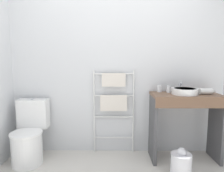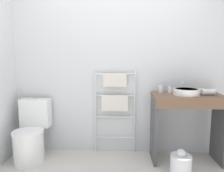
{
  "view_description": "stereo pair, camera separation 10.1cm",
  "coord_description": "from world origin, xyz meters",
  "px_view_note": "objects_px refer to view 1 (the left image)",
  "views": [
    {
      "loc": [
        0.0,
        -1.44,
        1.31
      ],
      "look_at": [
        -0.02,
        0.92,
        1.01
      ],
      "focal_mm": 32.0,
      "sensor_mm": 36.0,
      "label": 1
    },
    {
      "loc": [
        0.1,
        -1.43,
        1.31
      ],
      "look_at": [
        -0.02,
        0.92,
        1.01
      ],
      "focal_mm": 32.0,
      "sensor_mm": 36.0,
      "label": 2
    }
  ],
  "objects_px": {
    "sink_basin": "(185,91)",
    "cup_near_edge": "(169,89)",
    "towel_radiator": "(114,98)",
    "cup_near_wall": "(160,89)",
    "trash_bin": "(181,166)",
    "hair_dryer": "(206,91)",
    "toilet": "(29,137)"
  },
  "relations": [
    {
      "from": "cup_near_wall",
      "to": "sink_basin",
      "type": "bearing_deg",
      "value": -33.5
    },
    {
      "from": "toilet",
      "to": "cup_near_edge",
      "type": "height_order",
      "value": "cup_near_edge"
    },
    {
      "from": "towel_radiator",
      "to": "trash_bin",
      "type": "bearing_deg",
      "value": -41.9
    },
    {
      "from": "cup_near_edge",
      "to": "hair_dryer",
      "type": "xyz_separation_m",
      "value": [
        0.44,
        -0.13,
        -0.01
      ]
    },
    {
      "from": "toilet",
      "to": "cup_near_edge",
      "type": "bearing_deg",
      "value": 5.54
    },
    {
      "from": "hair_dryer",
      "to": "cup_near_edge",
      "type": "bearing_deg",
      "value": 163.73
    },
    {
      "from": "towel_radiator",
      "to": "cup_near_edge",
      "type": "height_order",
      "value": "towel_radiator"
    },
    {
      "from": "toilet",
      "to": "cup_near_wall",
      "type": "height_order",
      "value": "cup_near_wall"
    },
    {
      "from": "cup_near_wall",
      "to": "toilet",
      "type": "bearing_deg",
      "value": -172.75
    },
    {
      "from": "towel_radiator",
      "to": "trash_bin",
      "type": "distance_m",
      "value": 1.18
    },
    {
      "from": "sink_basin",
      "to": "hair_dryer",
      "type": "xyz_separation_m",
      "value": [
        0.28,
        0.01,
        -0.0
      ]
    },
    {
      "from": "cup_near_edge",
      "to": "towel_radiator",
      "type": "bearing_deg",
      "value": 173.95
    },
    {
      "from": "trash_bin",
      "to": "towel_radiator",
      "type": "bearing_deg",
      "value": 138.1
    },
    {
      "from": "toilet",
      "to": "towel_radiator",
      "type": "height_order",
      "value": "towel_radiator"
    },
    {
      "from": "sink_basin",
      "to": "cup_near_wall",
      "type": "relative_size",
      "value": 3.35
    },
    {
      "from": "sink_basin",
      "to": "trash_bin",
      "type": "height_order",
      "value": "sink_basin"
    },
    {
      "from": "cup_near_edge",
      "to": "cup_near_wall",
      "type": "bearing_deg",
      "value": 159.9
    },
    {
      "from": "trash_bin",
      "to": "cup_near_wall",
      "type": "bearing_deg",
      "value": 100.34
    },
    {
      "from": "cup_near_wall",
      "to": "trash_bin",
      "type": "distance_m",
      "value": 1.0
    },
    {
      "from": "toilet",
      "to": "sink_basin",
      "type": "bearing_deg",
      "value": 1.02
    },
    {
      "from": "toilet",
      "to": "cup_near_edge",
      "type": "xyz_separation_m",
      "value": [
        1.84,
        0.18,
        0.6
      ]
    },
    {
      "from": "toilet",
      "to": "hair_dryer",
      "type": "relative_size",
      "value": 3.87
    },
    {
      "from": "hair_dryer",
      "to": "cup_near_wall",
      "type": "bearing_deg",
      "value": 162.94
    },
    {
      "from": "cup_near_edge",
      "to": "hair_dryer",
      "type": "height_order",
      "value": "cup_near_edge"
    },
    {
      "from": "sink_basin",
      "to": "towel_radiator",
      "type": "bearing_deg",
      "value": 166.27
    },
    {
      "from": "toilet",
      "to": "towel_radiator",
      "type": "distance_m",
      "value": 1.22
    },
    {
      "from": "toilet",
      "to": "towel_radiator",
      "type": "bearing_deg",
      "value": 13.12
    },
    {
      "from": "cup_near_wall",
      "to": "towel_radiator",
      "type": "bearing_deg",
      "value": 176.62
    },
    {
      "from": "sink_basin",
      "to": "cup_near_edge",
      "type": "bearing_deg",
      "value": 139.15
    },
    {
      "from": "sink_basin",
      "to": "toilet",
      "type": "bearing_deg",
      "value": -178.98
    },
    {
      "from": "hair_dryer",
      "to": "trash_bin",
      "type": "height_order",
      "value": "hair_dryer"
    },
    {
      "from": "towel_radiator",
      "to": "cup_near_wall",
      "type": "bearing_deg",
      "value": -3.38
    }
  ]
}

